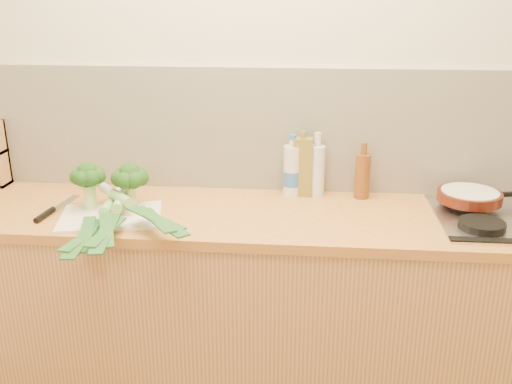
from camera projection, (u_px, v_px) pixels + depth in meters
The scene contains 14 objects.
room_shell at pixel (257, 130), 2.48m from camera, with size 3.50×3.50×3.50m.
counter at pixel (251, 309), 2.45m from camera, with size 3.20×0.62×0.90m.
chopping_board at pixel (111, 217), 2.23m from camera, with size 0.39×0.28×0.01m, color silver.
broccoli_left at pixel (88, 177), 2.26m from camera, with size 0.14×0.14×0.20m.
broccoli_right at pixel (130, 177), 2.29m from camera, with size 0.15×0.15×0.18m.
leek_front at pixel (104, 212), 2.20m from camera, with size 0.12×0.69×0.04m.
leek_mid at pixel (116, 210), 2.17m from camera, with size 0.16×0.65×0.04m.
leek_back at pixel (130, 204), 2.18m from camera, with size 0.48×0.51×0.04m.
chefs_knife at pixel (50, 212), 2.27m from camera, with size 0.06×0.33×0.02m.
skillet at pixel (470, 196), 2.30m from camera, with size 0.36×0.25×0.04m.
oil_tin at pixel (303, 167), 2.45m from camera, with size 0.08×0.05×0.29m.
glass_bottle at pixel (317, 169), 2.46m from camera, with size 0.07×0.07×0.28m.
amber_bottle at pixel (362, 175), 2.43m from camera, with size 0.06×0.06×0.24m.
water_bottle at pixel (292, 172), 2.46m from camera, with size 0.08×0.08×0.25m.
Camera 1 is at (0.22, -0.94, 1.73)m, focal length 40.00 mm.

